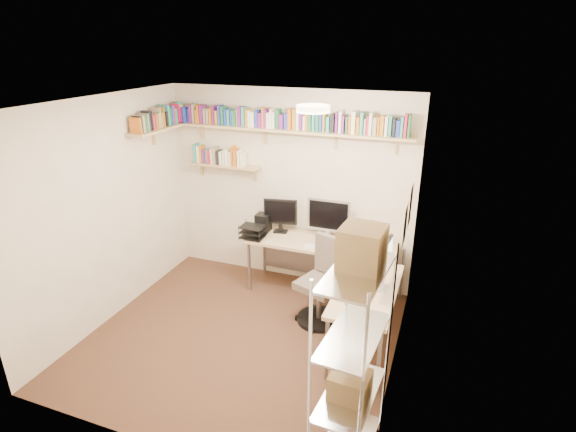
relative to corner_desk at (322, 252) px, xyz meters
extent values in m
plane|color=#44301D|center=(-0.62, -0.95, -0.71)|extent=(3.20, 3.20, 0.00)
cube|color=beige|center=(-0.62, 0.55, 0.54)|extent=(3.20, 0.04, 2.50)
cube|color=beige|center=(-2.22, -0.95, 0.54)|extent=(0.04, 3.00, 2.50)
cube|color=beige|center=(0.98, -0.95, 0.54)|extent=(0.04, 3.00, 2.50)
cube|color=beige|center=(-0.62, -2.45, 0.54)|extent=(3.20, 0.04, 2.50)
cube|color=silver|center=(-0.62, -0.95, 1.79)|extent=(3.20, 3.00, 0.04)
cube|color=white|center=(0.97, -0.40, 0.84)|extent=(0.01, 0.30, 0.42)
cube|color=white|center=(0.97, -0.80, 0.79)|extent=(0.01, 0.28, 0.38)
cylinder|color=#FFEAC6|center=(0.08, -0.75, 1.75)|extent=(0.30, 0.30, 0.06)
cube|color=tan|center=(-0.62, 0.43, 1.31)|extent=(3.05, 0.25, 0.03)
cube|color=tan|center=(-2.09, 0.00, 1.31)|extent=(0.25, 1.00, 0.03)
cube|color=tan|center=(-1.47, 0.45, 0.79)|extent=(0.95, 0.20, 0.02)
cube|color=tan|center=(-1.82, 0.49, 1.24)|extent=(0.03, 0.20, 0.20)
cube|color=tan|center=(-0.92, 0.49, 1.24)|extent=(0.03, 0.20, 0.20)
cube|color=tan|center=(-0.02, 0.49, 1.24)|extent=(0.03, 0.20, 0.20)
cube|color=tan|center=(0.68, 0.49, 1.24)|extent=(0.03, 0.20, 0.20)
cube|color=teal|center=(-2.08, 0.43, 1.45)|extent=(0.03, 0.12, 0.24)
cube|color=gray|center=(-2.04, 0.43, 1.42)|extent=(0.03, 0.14, 0.18)
cube|color=#742079|center=(-2.01, 0.43, 1.42)|extent=(0.02, 0.14, 0.19)
cube|color=#233EB5|center=(-1.97, 0.43, 1.42)|extent=(0.04, 0.13, 0.19)
cube|color=#233EB5|center=(-1.92, 0.43, 1.41)|extent=(0.02, 0.11, 0.17)
cube|color=#742079|center=(-1.88, 0.43, 1.44)|extent=(0.03, 0.14, 0.23)
cube|color=gray|center=(-1.84, 0.43, 1.45)|extent=(0.03, 0.13, 0.24)
cube|color=#CE6818|center=(-1.80, 0.43, 1.41)|extent=(0.02, 0.13, 0.17)
cube|color=#CE6818|center=(-1.77, 0.43, 1.44)|extent=(0.03, 0.13, 0.23)
cube|color=#742079|center=(-1.72, 0.43, 1.44)|extent=(0.04, 0.14, 0.23)
cube|color=gray|center=(-1.68, 0.43, 1.42)|extent=(0.03, 0.12, 0.19)
cube|color=gray|center=(-1.64, 0.43, 1.42)|extent=(0.03, 0.13, 0.19)
cube|color=#CE6818|center=(-1.59, 0.43, 1.43)|extent=(0.03, 0.15, 0.20)
cube|color=#742079|center=(-1.56, 0.43, 1.44)|extent=(0.02, 0.14, 0.22)
cube|color=#B77B22|center=(-1.52, 0.43, 1.42)|extent=(0.04, 0.13, 0.17)
cube|color=#233EB5|center=(-1.47, 0.43, 1.45)|extent=(0.03, 0.14, 0.24)
cube|color=#21643B|center=(-1.43, 0.43, 1.44)|extent=(0.03, 0.14, 0.22)
cube|color=#233EB5|center=(-1.39, 0.43, 1.43)|extent=(0.03, 0.12, 0.20)
cube|color=teal|center=(-1.35, 0.43, 1.42)|extent=(0.03, 0.13, 0.19)
cube|color=#233EB5|center=(-1.31, 0.43, 1.42)|extent=(0.03, 0.12, 0.18)
cube|color=#21643B|center=(-1.27, 0.43, 1.42)|extent=(0.04, 0.14, 0.19)
cube|color=gray|center=(-1.23, 0.43, 1.43)|extent=(0.03, 0.11, 0.20)
cube|color=#742079|center=(-1.19, 0.43, 1.45)|extent=(0.04, 0.15, 0.23)
cube|color=teal|center=(-1.15, 0.43, 1.44)|extent=(0.04, 0.14, 0.23)
cube|color=#B77B22|center=(-1.10, 0.43, 1.44)|extent=(0.03, 0.15, 0.21)
cube|color=#EBE9CC|center=(-1.06, 0.43, 1.43)|extent=(0.03, 0.15, 0.20)
cube|color=#EBE9CC|center=(-1.02, 0.43, 1.42)|extent=(0.04, 0.14, 0.18)
cube|color=#233EB5|center=(-0.97, 0.43, 1.43)|extent=(0.03, 0.12, 0.20)
cube|color=#742079|center=(-0.93, 0.43, 1.42)|extent=(0.04, 0.13, 0.17)
cube|color=#CE6818|center=(-0.89, 0.43, 1.45)|extent=(0.03, 0.12, 0.24)
cube|color=#742079|center=(-0.86, 0.43, 1.44)|extent=(0.03, 0.13, 0.22)
cube|color=#EBE9CC|center=(-0.82, 0.43, 1.42)|extent=(0.04, 0.13, 0.18)
cube|color=#EBE9CC|center=(-0.78, 0.43, 1.44)|extent=(0.02, 0.14, 0.23)
cube|color=#EBE9CC|center=(-0.75, 0.43, 1.43)|extent=(0.03, 0.12, 0.19)
cube|color=#21643B|center=(-0.70, 0.43, 1.44)|extent=(0.04, 0.11, 0.23)
cube|color=#742079|center=(-0.65, 0.43, 1.42)|extent=(0.04, 0.15, 0.17)
cube|color=#233EB5|center=(-0.60, 0.43, 1.42)|extent=(0.04, 0.11, 0.19)
cube|color=#CE6818|center=(-0.55, 0.43, 1.45)|extent=(0.04, 0.13, 0.24)
cube|color=#B77B22|center=(-0.50, 0.43, 1.45)|extent=(0.04, 0.11, 0.24)
cube|color=#EBE9CC|center=(-0.45, 0.43, 1.44)|extent=(0.03, 0.11, 0.22)
cube|color=#742079|center=(-0.41, 0.43, 1.44)|extent=(0.03, 0.12, 0.22)
cube|color=#EBE9CC|center=(-0.37, 0.43, 1.41)|extent=(0.02, 0.12, 0.17)
cube|color=#CE6818|center=(-0.34, 0.43, 1.43)|extent=(0.03, 0.11, 0.20)
cube|color=#21643B|center=(-0.30, 0.43, 1.45)|extent=(0.04, 0.12, 0.24)
cube|color=teal|center=(-0.26, 0.43, 1.44)|extent=(0.03, 0.12, 0.22)
cube|color=#21643B|center=(-0.21, 0.43, 1.45)|extent=(0.04, 0.13, 0.25)
cube|color=#233EB5|center=(-0.17, 0.43, 1.45)|extent=(0.03, 0.14, 0.25)
cube|color=#B77B22|center=(-0.13, 0.43, 1.45)|extent=(0.02, 0.15, 0.24)
cube|color=teal|center=(-0.09, 0.43, 1.42)|extent=(0.04, 0.13, 0.18)
cube|color=black|center=(-0.03, 0.43, 1.43)|extent=(0.04, 0.13, 0.21)
cube|color=#742079|center=(0.01, 0.43, 1.45)|extent=(0.03, 0.12, 0.23)
cube|color=#EBE9CC|center=(0.06, 0.43, 1.45)|extent=(0.03, 0.14, 0.25)
cube|color=#742079|center=(0.09, 0.43, 1.43)|extent=(0.03, 0.15, 0.20)
cube|color=#21643B|center=(0.13, 0.43, 1.42)|extent=(0.02, 0.13, 0.19)
cube|color=#CE6818|center=(0.17, 0.43, 1.43)|extent=(0.03, 0.13, 0.19)
cube|color=#EBE9CC|center=(0.21, 0.43, 1.45)|extent=(0.04, 0.14, 0.25)
cube|color=#CE6818|center=(0.26, 0.43, 1.42)|extent=(0.04, 0.11, 0.19)
cube|color=teal|center=(0.30, 0.43, 1.45)|extent=(0.03, 0.14, 0.24)
cube|color=gray|center=(0.34, 0.43, 1.42)|extent=(0.02, 0.14, 0.18)
cube|color=red|center=(0.37, 0.43, 1.43)|extent=(0.02, 0.11, 0.20)
cube|color=#EBE9CC|center=(0.40, 0.43, 1.45)|extent=(0.03, 0.14, 0.24)
cube|color=gray|center=(0.45, 0.43, 1.43)|extent=(0.04, 0.13, 0.20)
cube|color=#CE6818|center=(0.49, 0.43, 1.43)|extent=(0.02, 0.12, 0.20)
cube|color=#B77B22|center=(0.53, 0.43, 1.44)|extent=(0.04, 0.13, 0.22)
cube|color=#EBE9CC|center=(0.57, 0.43, 1.44)|extent=(0.03, 0.15, 0.21)
cube|color=teal|center=(0.61, 0.43, 1.44)|extent=(0.03, 0.12, 0.22)
cube|color=black|center=(0.66, 0.43, 1.43)|extent=(0.03, 0.15, 0.20)
cube|color=#233EB5|center=(0.70, 0.43, 1.42)|extent=(0.04, 0.12, 0.18)
cube|color=teal|center=(0.74, 0.43, 1.44)|extent=(0.03, 0.13, 0.22)
cube|color=red|center=(0.78, 0.43, 1.45)|extent=(0.03, 0.15, 0.25)
cube|color=#21643B|center=(0.81, 0.43, 1.45)|extent=(0.02, 0.13, 0.24)
cube|color=#CE6818|center=(-2.09, -0.43, 1.42)|extent=(0.15, 0.02, 0.18)
cube|color=black|center=(-2.09, -0.41, 1.42)|extent=(0.12, 0.02, 0.19)
cube|color=gray|center=(-2.09, -0.37, 1.43)|extent=(0.14, 0.04, 0.19)
cube|color=#21643B|center=(-2.09, -0.32, 1.42)|extent=(0.14, 0.04, 0.18)
cube|color=gray|center=(-2.09, -0.28, 1.43)|extent=(0.13, 0.02, 0.20)
cube|color=black|center=(-2.09, -0.24, 1.44)|extent=(0.12, 0.03, 0.22)
cube|color=black|center=(-2.09, -0.21, 1.44)|extent=(0.13, 0.02, 0.23)
cube|color=red|center=(-2.09, -0.17, 1.41)|extent=(0.12, 0.04, 0.17)
cube|color=#CE6818|center=(-2.09, -0.13, 1.41)|extent=(0.14, 0.02, 0.17)
cube|color=gray|center=(-2.09, -0.08, 1.42)|extent=(0.14, 0.04, 0.18)
cube|color=gray|center=(-2.09, -0.04, 1.45)|extent=(0.12, 0.03, 0.24)
cube|color=#B77B22|center=(-2.09, 0.00, 1.41)|extent=(0.11, 0.03, 0.17)
cube|color=#B77B22|center=(-2.09, 0.04, 1.45)|extent=(0.11, 0.02, 0.23)
cube|color=black|center=(-2.09, 0.08, 1.42)|extent=(0.15, 0.03, 0.18)
cube|color=teal|center=(-2.09, 0.13, 1.45)|extent=(0.13, 0.04, 0.25)
cube|color=#21643B|center=(-2.09, 0.16, 1.44)|extent=(0.15, 0.03, 0.21)
cube|color=#233EB5|center=(-2.09, 0.20, 1.44)|extent=(0.15, 0.03, 0.23)
cube|color=red|center=(-2.09, 0.24, 1.45)|extent=(0.14, 0.03, 0.24)
cube|color=teal|center=(-2.09, 0.27, 1.42)|extent=(0.14, 0.04, 0.19)
cube|color=teal|center=(-2.09, 0.31, 1.42)|extent=(0.11, 0.03, 0.17)
cube|color=red|center=(-2.09, 0.35, 1.44)|extent=(0.13, 0.03, 0.23)
cube|color=red|center=(-2.09, 0.38, 1.42)|extent=(0.15, 0.04, 0.18)
cube|color=#EBE9CC|center=(-2.09, 0.43, 1.44)|extent=(0.13, 0.04, 0.22)
cube|color=teal|center=(-1.88, 0.45, 0.93)|extent=(0.04, 0.14, 0.24)
cube|color=#EBE9CC|center=(-1.83, 0.45, 0.92)|extent=(0.03, 0.13, 0.22)
cube|color=#B77B22|center=(-1.80, 0.45, 0.92)|extent=(0.03, 0.11, 0.23)
cube|color=#742079|center=(-1.75, 0.45, 0.90)|extent=(0.03, 0.12, 0.18)
cube|color=teal|center=(-1.71, 0.45, 0.90)|extent=(0.03, 0.12, 0.19)
cube|color=red|center=(-1.68, 0.45, 0.90)|extent=(0.03, 0.15, 0.18)
cube|color=#EBE9CC|center=(-1.63, 0.45, 0.91)|extent=(0.03, 0.12, 0.20)
cube|color=gray|center=(-1.59, 0.45, 0.92)|extent=(0.04, 0.14, 0.22)
cube|color=black|center=(-1.54, 0.45, 0.90)|extent=(0.04, 0.12, 0.18)
cube|color=#EBE9CC|center=(-1.50, 0.45, 0.89)|extent=(0.03, 0.14, 0.18)
cube|color=#EBE9CC|center=(-1.46, 0.45, 0.91)|extent=(0.03, 0.12, 0.20)
cube|color=#EBE9CC|center=(-1.41, 0.45, 0.91)|extent=(0.04, 0.14, 0.21)
cube|color=#EBE9CC|center=(-1.37, 0.45, 0.90)|extent=(0.03, 0.11, 0.18)
cube|color=#CE6818|center=(-1.34, 0.45, 0.93)|extent=(0.03, 0.13, 0.25)
cube|color=#CE6818|center=(-1.29, 0.45, 0.91)|extent=(0.04, 0.14, 0.22)
cube|color=#EBE9CC|center=(-1.24, 0.45, 0.91)|extent=(0.03, 0.14, 0.21)
cube|color=#EBE9CC|center=(-1.20, 0.45, 0.90)|extent=(0.03, 0.12, 0.18)
cube|color=beige|center=(-0.08, 0.23, -0.01)|extent=(1.84, 0.58, 0.04)
cube|color=beige|center=(0.66, -0.67, -0.01)|extent=(0.58, 1.26, 0.04)
cylinder|color=gray|center=(-0.95, -0.01, -0.37)|extent=(0.04, 0.04, 0.68)
cylinder|color=gray|center=(-0.95, 0.47, -0.37)|extent=(0.04, 0.04, 0.68)
cylinder|color=gray|center=(0.90, 0.47, -0.37)|extent=(0.04, 0.04, 0.68)
cylinder|color=gray|center=(0.42, -1.25, -0.37)|extent=(0.04, 0.04, 0.68)
cylinder|color=gray|center=(0.90, -1.25, -0.37)|extent=(0.04, 0.04, 0.68)
cube|color=gray|center=(-0.08, 0.48, -0.32)|extent=(1.74, 0.02, 0.53)
cube|color=silver|center=(-0.03, 0.35, 0.33)|extent=(0.53, 0.03, 0.41)
cube|color=black|center=(-0.03, 0.33, 0.33)|extent=(0.48, 0.00, 0.35)
cube|color=black|center=(-0.66, 0.35, 0.29)|extent=(0.43, 0.03, 0.33)
cube|color=black|center=(0.79, -0.62, 0.31)|extent=(0.03, 0.56, 0.37)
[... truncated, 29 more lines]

